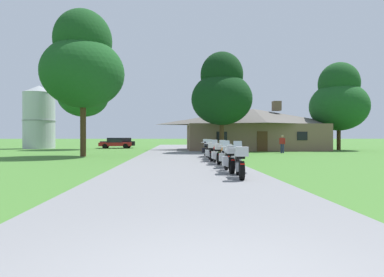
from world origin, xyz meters
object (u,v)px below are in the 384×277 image
Objects in this scene: tree_right_of_lodge at (339,100)px; parked_red_sedan_far_left at (115,144)px; motorcycle_silver_nearest_to_camera at (240,162)px; motorcycle_red_fourth_in_row at (217,154)px; motorcycle_silver_second_in_row at (230,159)px; motorcycle_black_sixth_in_row at (211,151)px; tree_left_near at (83,64)px; motorcycle_yellow_fifth_in_row at (211,152)px; metal_silo_distant at (39,117)px; motorcycle_orange_third_in_row at (226,156)px; bystander_red_shirt_near_lodge at (282,143)px; tree_by_lodge_front at (222,92)px; tree_left_far at (83,90)px; motorcycle_white_farthest_in_row at (206,149)px; parked_black_suv_far_left at (118,142)px.

tree_right_of_lodge is 2.27× the size of parked_red_sedan_far_left.
motorcycle_silver_nearest_to_camera is 6.00m from motorcycle_red_fourth_in_row.
motorcycle_black_sixth_in_row is (0.10, 8.22, 0.00)m from motorcycle_silver_second_in_row.
tree_left_near is 2.56× the size of parked_red_sedan_far_left.
motorcycle_yellow_fifth_in_row is (-0.11, 2.16, 0.00)m from motorcycle_red_fourth_in_row.
metal_silo_distant is (-10.66, 17.84, -3.07)m from tree_left_near.
parked_red_sedan_far_left is at bearing 92.66° from tree_left_near.
parked_red_sedan_far_left is (-10.40, 27.76, 0.03)m from motorcycle_orange_third_in_row.
motorcycle_orange_third_in_row is at bearing 85.37° from motorcycle_silver_second_in_row.
bystander_red_shirt_near_lodge reaches higher than motorcycle_yellow_fifth_in_row.
bystander_red_shirt_near_lodge is at bearing 46.05° from motorcycle_black_sixth_in_row.
tree_by_lodge_front is at bearing -142.79° from parked_red_sedan_far_left.
motorcycle_red_fourth_in_row is 1.00× the size of motorcycle_black_sixth_in_row.
motorcycle_orange_third_in_row is at bearing -86.53° from motorcycle_red_fourth_in_row.
motorcycle_orange_third_in_row is 0.19× the size of tree_left_far.
tree_right_of_lodge is at bearing 40.36° from motorcycle_black_sixth_in_row.
motorcycle_white_farthest_in_row is 23.58m from parked_black_suv_far_left.
motorcycle_silver_nearest_to_camera is 1.00× the size of motorcycle_silver_second_in_row.
tree_left_near reaches higher than motorcycle_white_farthest_in_row.
tree_right_of_lodge is 28.38m from parked_black_suv_far_left.
motorcycle_silver_second_in_row is 10.49m from motorcycle_white_farthest_in_row.
motorcycle_black_sixth_in_row is at bearing -163.29° from parked_red_sedan_far_left.
motorcycle_red_fourth_in_row is 29.34m from parked_black_suv_far_left.
tree_by_lodge_front is at bearing 73.82° from motorcycle_white_farthest_in_row.
tree_left_far reaches higher than motorcycle_silver_nearest_to_camera.
tree_left_near is 20.44m from parked_black_suv_far_left.
motorcycle_orange_third_in_row is at bearing -97.40° from tree_by_lodge_front.
motorcycle_black_sixth_in_row is 0.43× the size of parked_black_suv_far_left.
motorcycle_red_fourth_in_row is 14.90m from tree_by_lodge_front.
motorcycle_white_farthest_in_row is at bearing -106.25° from tree_by_lodge_front.
tree_right_of_lodge reaches higher than motorcycle_white_farthest_in_row.
motorcycle_black_sixth_in_row is 11.31m from tree_by_lodge_front.
tree_right_of_lodge is at bearing -109.35° from bystander_red_shirt_near_lodge.
tree_left_far is (-4.02, 14.42, 0.04)m from tree_left_near.
tree_by_lodge_front is 2.19× the size of parked_red_sedan_far_left.
motorcycle_silver_nearest_to_camera and motorcycle_white_farthest_in_row have the same top height.
tree_left_far is 2.29× the size of parked_black_suv_far_left.
parked_black_suv_far_left reaches higher than motorcycle_red_fourth_in_row.
motorcycle_silver_nearest_to_camera is 18.22m from tree_left_near.
motorcycle_yellow_fifth_in_row is (-0.07, 6.40, 0.00)m from motorcycle_silver_second_in_row.
tree_right_of_lodge is 0.90× the size of tree_left_far.
motorcycle_orange_third_in_row is 16.25m from bystander_red_shirt_near_lodge.
motorcycle_orange_third_in_row is 1.00× the size of motorcycle_yellow_fifth_in_row.
motorcycle_orange_third_in_row is 1.84m from motorcycle_red_fourth_in_row.
motorcycle_yellow_fifth_in_row is 24.18m from tree_right_of_lodge.
motorcycle_silver_second_in_row is at bearing -169.74° from parked_red_sedan_far_left.
parked_black_suv_far_left is at bearing 115.57° from motorcycle_white_farthest_in_row.
parked_black_suv_far_left is (-10.12, 31.77, 0.17)m from motorcycle_silver_second_in_row.
motorcycle_yellow_fifth_in_row is 0.25× the size of metal_silo_distant.
tree_right_of_lodge is at bearing -10.80° from metal_silo_distant.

